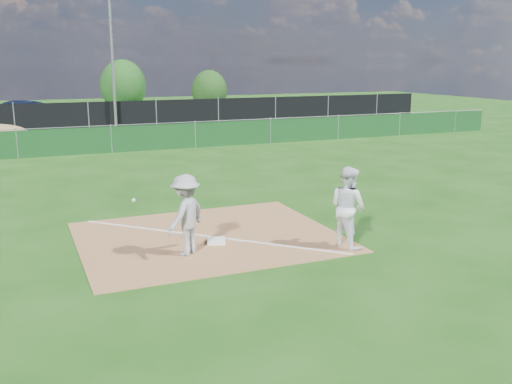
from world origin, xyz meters
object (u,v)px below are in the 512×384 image
at_px(car_mid, 32,114).
at_px(tree_mid, 123,86).
at_px(light_pole, 113,63).
at_px(first_base, 216,241).
at_px(play_at_first, 186,215).
at_px(car_right, 127,113).
at_px(tree_right, 209,91).
at_px(runner, 348,207).

relative_size(car_mid, tree_mid, 1.20).
distance_m(light_pole, tree_mid, 12.64).
relative_size(first_base, play_at_first, 0.23).
relative_size(play_at_first, car_right, 0.40).
height_order(first_base, tree_mid, tree_mid).
bearing_deg(tree_mid, first_base, -96.92).
bearing_deg(car_right, play_at_first, 174.01).
distance_m(first_base, tree_right, 34.46).
xyz_separation_m(light_pole, play_at_first, (-2.33, -22.72, -3.10)).
bearing_deg(tree_mid, car_mid, -134.28).
relative_size(car_mid, car_right, 1.12).
bearing_deg(car_mid, first_base, 162.52).
distance_m(light_pole, car_right, 6.09).
bearing_deg(runner, car_right, -15.10).
xyz_separation_m(play_at_first, car_right, (3.88, 27.57, -0.23)).
bearing_deg(first_base, car_mid, 96.21).
relative_size(play_at_first, car_mid, 0.35).
relative_size(tree_mid, tree_right, 1.25).
bearing_deg(play_at_first, first_base, 29.71).
distance_m(play_at_first, runner, 3.61).
distance_m(runner, tree_right, 35.00).
xyz_separation_m(car_right, tree_right, (7.76, 5.60, 1.09)).
bearing_deg(tree_right, play_at_first, -109.34).
distance_m(first_base, play_at_first, 1.29).
xyz_separation_m(light_pole, car_right, (1.55, 4.85, -3.33)).
distance_m(light_pole, tree_right, 14.17).
xyz_separation_m(light_pole, tree_right, (9.31, 10.45, -2.25)).
height_order(runner, car_mid, runner).
relative_size(light_pole, runner, 4.32).
xyz_separation_m(first_base, tree_right, (10.79, 32.68, 1.69)).
xyz_separation_m(runner, car_right, (0.38, 28.43, -0.26)).
distance_m(play_at_first, car_right, 27.84).
relative_size(play_at_first, tree_mid, 0.42).
bearing_deg(first_base, tree_mid, 83.08).
height_order(car_right, tree_right, tree_right).
relative_size(light_pole, first_base, 19.43).
xyz_separation_m(first_base, runner, (2.66, -1.35, 0.86)).
height_order(play_at_first, tree_mid, tree_mid).
xyz_separation_m(car_right, tree_mid, (1.15, 7.36, 1.52)).
xyz_separation_m(light_pole, car_mid, (-4.43, 4.90, -3.15)).
height_order(light_pole, tree_right, light_pole).
bearing_deg(car_right, light_pole, 164.26).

